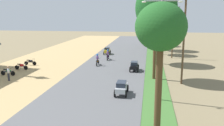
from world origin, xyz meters
name	(u,v)px	position (x,y,z in m)	size (l,w,h in m)	color
parked_motorbike_fourth	(8,71)	(-11.36, 17.06, 0.55)	(1.80, 0.54, 0.94)	black
parked_motorbike_fifth	(21,66)	(-11.36, 20.12, 0.55)	(1.80, 0.54, 0.94)	black
parked_motorbike_sixth	(30,62)	(-11.55, 22.92, 0.55)	(1.80, 0.54, 0.94)	black
pedestrian_on_shoulder	(8,73)	(-10.00, 14.96, 0.96)	(0.43, 0.38, 1.62)	#33333D
median_tree_nearest	(161,29)	(5.55, 6.12, 6.31)	(3.03, 3.03, 7.82)	#4C351E
median_tree_second	(156,8)	(5.52, 18.26, 7.77)	(4.42, 4.42, 10.42)	#4C351E
median_tree_third	(156,15)	(5.68, 27.16, 7.00)	(4.76, 4.76, 9.65)	#4C351E
median_tree_fourth	(155,18)	(5.85, 35.65, 6.53)	(3.86, 3.86, 8.86)	#4C351E
median_tree_fifth	(154,10)	(5.64, 41.07, 7.86)	(4.63, 4.63, 10.48)	#4C351E
median_tree_sixth	(154,23)	(5.73, 47.62, 5.20)	(3.65, 3.65, 7.24)	#4C351E
streetlamp_near	(160,44)	(5.80, 11.44, 4.79)	(3.16, 0.20, 8.26)	gray
streetlamp_mid	(154,28)	(5.80, 38.25, 4.50)	(3.16, 0.20, 7.70)	gray
utility_pole_near	(184,37)	(8.33, 16.78, 4.85)	(1.80, 0.20, 9.31)	brown
utility_pole_far	(173,30)	(8.66, 32.17, 4.56)	(1.80, 0.20, 8.73)	brown
car_sedan_silver	(121,87)	(2.57, 12.28, 0.74)	(1.10, 2.26, 1.19)	#B7BCC1
car_sedan_black	(134,66)	(3.12, 21.68, 0.74)	(1.10, 2.26, 1.19)	black
car_hatchback_yellow	(107,50)	(-2.48, 33.83, 0.75)	(1.04, 2.00, 1.23)	gold
motorbike_foreground_rider	(98,60)	(-2.16, 24.18, 0.86)	(0.54, 1.80, 1.66)	black
motorbike_ahead_second	(108,55)	(-1.42, 28.44, 0.86)	(0.54, 1.80, 1.66)	black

